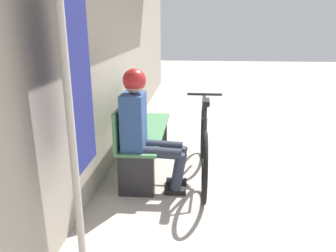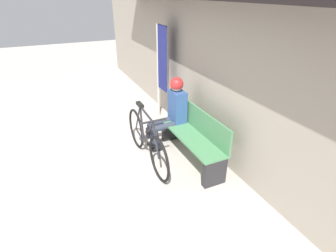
# 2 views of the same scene
# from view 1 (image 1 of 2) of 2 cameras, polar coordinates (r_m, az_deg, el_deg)

# --- Properties ---
(storefront_wall) EXTENTS (12.00, 0.56, 3.20)m
(storefront_wall) POSITION_cam_1_polar(r_m,az_deg,el_deg) (3.58, -12.80, 16.95)
(storefront_wall) COLOR #9E9384
(storefront_wall) RESTS_ON ground_plane
(park_bench_near) EXTENTS (1.56, 0.42, 0.85)m
(park_bench_near) POSITION_cam_1_polar(r_m,az_deg,el_deg) (3.93, -4.51, -1.50)
(park_bench_near) COLOR #477F51
(park_bench_near) RESTS_ON ground_plane
(bicycle) EXTENTS (1.75, 0.40, 0.95)m
(bicycle) POSITION_cam_1_polar(r_m,az_deg,el_deg) (3.64, 6.23, -3.20)
(bicycle) COLOR black
(bicycle) RESTS_ON ground_plane
(person_seated) EXTENTS (0.34, 0.65, 1.26)m
(person_seated) POSITION_cam_1_polar(r_m,az_deg,el_deg) (3.28, -4.26, 0.53)
(person_seated) COLOR #2D3342
(person_seated) RESTS_ON ground_plane
(banner_pole) EXTENTS (0.45, 0.05, 1.97)m
(banner_pole) POSITION_cam_1_polar(r_m,az_deg,el_deg) (2.21, -15.53, 5.08)
(banner_pole) COLOR #B7B2A8
(banner_pole) RESTS_ON ground_plane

